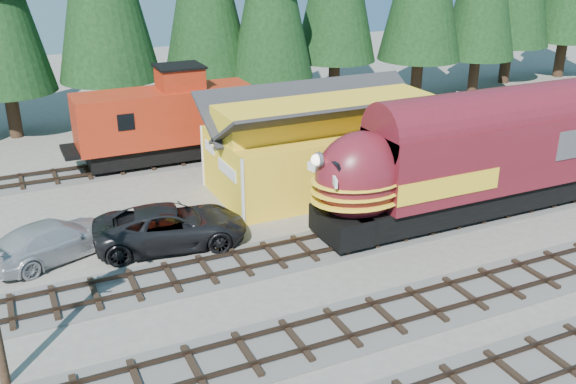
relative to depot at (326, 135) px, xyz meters
name	(u,v)px	position (x,y,z in m)	size (l,w,h in m)	color
ground	(444,270)	(0.00, -10.50, -2.96)	(120.00, 120.00, 0.00)	#6B665B
track_siding	(550,196)	(10.00, -6.50, -2.90)	(68.00, 3.20, 0.33)	#4C4947
track_spur	(116,169)	(-10.00, 7.50, -2.90)	(32.00, 3.20, 0.33)	#4C4947
depot	(326,135)	(0.00, 0.00, 0.00)	(12.80, 7.00, 5.30)	yellow
locomotive	(471,163)	(4.37, -6.50, -0.20)	(17.57, 3.49, 4.78)	black
caboose	(166,120)	(-6.75, 7.50, -0.29)	(10.39, 3.01, 5.40)	black
pickup_truck_a	(171,226)	(-9.62, -3.48, -2.03)	(3.09, 6.71, 1.86)	black
pickup_truck_b	(54,240)	(-14.45, -2.52, -2.12)	(2.35, 5.78, 1.68)	#A5A8AD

